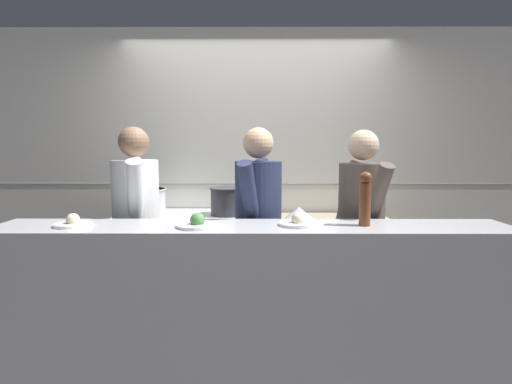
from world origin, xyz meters
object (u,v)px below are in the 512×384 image
sauce_pot (227,201)px  chef_line (361,230)px  plated_dish_main (73,223)px  chef_sous (258,229)px  pepper_mill (365,198)px  chef_head_cook (137,227)px  mixing_bowl_steel (299,213)px  plated_dish_dessert (298,222)px  plated_dish_appetiser (198,224)px  chefs_knife (279,220)px  stock_pot (147,201)px  oven_range (187,265)px

sauce_pot → chef_line: 1.17m
plated_dish_main → chef_sous: (1.11, 0.49, -0.14)m
pepper_mill → chef_head_cook: 1.64m
mixing_bowl_steel → plated_dish_dessert: 1.09m
plated_dish_appetiser → pepper_mill: (1.00, 0.05, 0.15)m
mixing_bowl_steel → chefs_knife: 0.22m
stock_pot → chefs_knife: bearing=-4.6°
chef_head_cook → sauce_pot: bearing=24.6°
plated_dish_main → chef_head_cook: 0.60m
stock_pot → chefs_knife: size_ratio=0.95×
pepper_mill → oven_range: bearing=139.7°
oven_range → chef_sous: 0.98m
oven_range → chef_head_cook: (-0.27, -0.56, 0.46)m
pepper_mill → chef_line: chef_line is taller
sauce_pot → mixing_bowl_steel: 0.64m
chefs_knife → pepper_mill: size_ratio=1.04×
pepper_mill → chef_sous: bearing=143.5°
sauce_pot → chefs_knife: sauce_pot is taller
plated_dish_main → oven_range: bearing=66.5°
oven_range → plated_dish_main: bearing=-113.5°
oven_range → plated_dish_appetiser: bearing=-76.4°
plated_dish_main → chefs_knife: bearing=37.5°
plated_dish_appetiser → plated_dish_main: bearing=178.0°
stock_pot → mixing_bowl_steel: size_ratio=1.23×
oven_range → chef_head_cook: 0.77m
pepper_mill → chef_head_cook: size_ratio=0.20×
chef_line → sauce_pot: bearing=135.3°
mixing_bowl_steel → chef_line: size_ratio=0.16×
mixing_bowl_steel → chef_line: 0.72m
plated_dish_dessert → plated_dish_appetiser: bearing=-175.1°
stock_pot → plated_dish_appetiser: bearing=-61.4°
plated_dish_appetiser → mixing_bowl_steel: bearing=57.7°
chef_line → oven_range: bearing=141.6°
chefs_knife → chef_sous: bearing=-109.7°
mixing_bowl_steel → chef_sous: 0.71m
stock_pot → chef_line: 1.80m
mixing_bowl_steel → pepper_mill: (0.28, -1.08, 0.27)m
sauce_pot → plated_dish_main: (-0.84, -1.08, 0.01)m
plated_dish_main → pepper_mill: size_ratio=0.69×
oven_range → plated_dish_dessert: 1.50m
plated_dish_main → chef_line: chef_line is taller
oven_range → chef_head_cook: bearing=-115.5°
chef_head_cook → chef_line: 1.64m
chef_head_cook → chef_line: (1.64, -0.04, -0.01)m
sauce_pot → oven_range: bearing=177.5°
plated_dish_appetiser → stock_pot: bearing=118.6°
oven_range → sauce_pot: sauce_pot is taller
stock_pot → pepper_mill: 1.92m
stock_pot → plated_dish_appetiser: size_ratio=1.28×
chef_sous → pepper_mill: bearing=-19.9°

